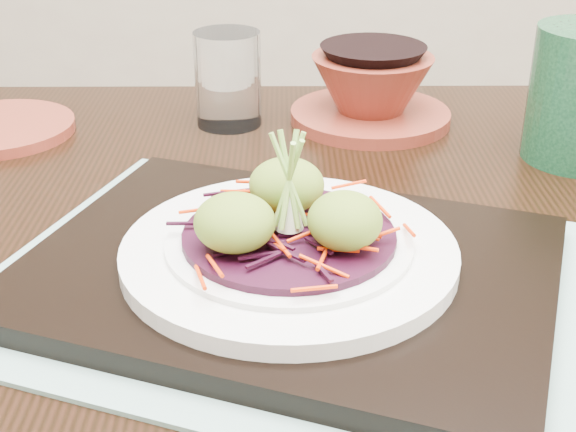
{
  "coord_description": "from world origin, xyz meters",
  "views": [
    {
      "loc": [
        -0.02,
        -0.54,
        1.08
      ],
      "look_at": [
        0.0,
        -0.01,
        0.81
      ],
      "focal_mm": 50.0,
      "sensor_mm": 36.0,
      "label": 1
    }
  ],
  "objects_px": {
    "dining_table": "(286,338)",
    "water_glass": "(228,79)",
    "white_plate": "(289,251)",
    "terracotta_bowl_set": "(371,93)",
    "serving_tray": "(289,270)"
  },
  "relations": [
    {
      "from": "dining_table",
      "to": "white_plate",
      "type": "height_order",
      "value": "white_plate"
    },
    {
      "from": "water_glass",
      "to": "white_plate",
      "type": "bearing_deg",
      "value": -81.22
    },
    {
      "from": "serving_tray",
      "to": "terracotta_bowl_set",
      "type": "height_order",
      "value": "terracotta_bowl_set"
    },
    {
      "from": "dining_table",
      "to": "terracotta_bowl_set",
      "type": "relative_size",
      "value": 5.37
    },
    {
      "from": "white_plate",
      "to": "terracotta_bowl_set",
      "type": "bearing_deg",
      "value": 73.08
    },
    {
      "from": "water_glass",
      "to": "serving_tray",
      "type": "bearing_deg",
      "value": -81.22
    },
    {
      "from": "dining_table",
      "to": "white_plate",
      "type": "bearing_deg",
      "value": -88.45
    },
    {
      "from": "serving_tray",
      "to": "water_glass",
      "type": "height_order",
      "value": "water_glass"
    },
    {
      "from": "white_plate",
      "to": "water_glass",
      "type": "relative_size",
      "value": 2.36
    },
    {
      "from": "dining_table",
      "to": "serving_tray",
      "type": "xyz_separation_m",
      "value": [
        -0.0,
        -0.07,
        0.11
      ]
    },
    {
      "from": "dining_table",
      "to": "water_glass",
      "type": "relative_size",
      "value": 12.03
    },
    {
      "from": "serving_tray",
      "to": "white_plate",
      "type": "distance_m",
      "value": 0.02
    },
    {
      "from": "white_plate",
      "to": "terracotta_bowl_set",
      "type": "relative_size",
      "value": 1.06
    },
    {
      "from": "dining_table",
      "to": "serving_tray",
      "type": "height_order",
      "value": "serving_tray"
    },
    {
      "from": "white_plate",
      "to": "terracotta_bowl_set",
      "type": "distance_m",
      "value": 0.36
    }
  ]
}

